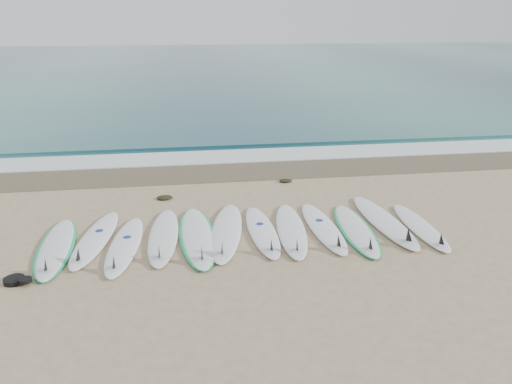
{
  "coord_description": "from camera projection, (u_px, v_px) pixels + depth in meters",
  "views": [
    {
      "loc": [
        -1.06,
        -8.58,
        4.0
      ],
      "look_at": [
        0.41,
        1.3,
        0.4
      ],
      "focal_mm": 35.0,
      "sensor_mm": 36.0,
      "label": 1
    }
  ],
  "objects": [
    {
      "name": "seaweed_near",
      "position": [
        165.0,
        197.0,
        11.35
      ],
      "size": [
        0.36,
        0.28,
        0.07
      ],
      "primitive_type": "ellipsoid",
      "color": "black",
      "rests_on": "ground"
    },
    {
      "name": "wet_sand_band",
      "position": [
        225.0,
        171.0,
        13.3
      ],
      "size": [
        120.0,
        1.8,
        0.01
      ],
      "primitive_type": "cube",
      "color": "brown",
      "rests_on": "ground"
    },
    {
      "name": "surfboard_10",
      "position": [
        385.0,
        222.0,
        9.96
      ],
      "size": [
        0.72,
        2.86,
        0.36
      ],
      "rotation": [
        0.0,
        0.0,
        0.05
      ],
      "color": "white",
      "rests_on": "ground"
    },
    {
      "name": "ground",
      "position": [
        245.0,
        236.0,
        9.49
      ],
      "size": [
        120.0,
        120.0,
        0.0
      ],
      "primitive_type": "plane",
      "color": "tan"
    },
    {
      "name": "wave_crest",
      "position": [
        217.0,
        143.0,
        15.99
      ],
      "size": [
        120.0,
        1.0,
        0.1
      ],
      "primitive_type": "cube",
      "color": "#255E64",
      "rests_on": "ground"
    },
    {
      "name": "surfboard_7",
      "position": [
        291.0,
        230.0,
        9.58
      ],
      "size": [
        0.82,
        2.68,
        0.34
      ],
      "rotation": [
        0.0,
        0.0,
        -0.11
      ],
      "color": "white",
      "rests_on": "ground"
    },
    {
      "name": "surfboard_11",
      "position": [
        421.0,
        227.0,
        9.73
      ],
      "size": [
        0.54,
        2.38,
        0.3
      ],
      "rotation": [
        0.0,
        0.0,
        -0.02
      ],
      "color": "white",
      "rests_on": "ground"
    },
    {
      "name": "surfboard_3",
      "position": [
        163.0,
        237.0,
        9.31
      ],
      "size": [
        0.66,
        2.65,
        0.34
      ],
      "rotation": [
        0.0,
        0.0,
        -0.04
      ],
      "color": "white",
      "rests_on": "ground"
    },
    {
      "name": "surfboard_2",
      "position": [
        124.0,
        246.0,
        8.94
      ],
      "size": [
        0.73,
        2.55,
        0.32
      ],
      "rotation": [
        0.0,
        0.0,
        -0.08
      ],
      "color": "white",
      "rests_on": "ground"
    },
    {
      "name": "surfboard_9",
      "position": [
        356.0,
        230.0,
        9.63
      ],
      "size": [
        0.77,
        2.59,
        0.32
      ],
      "rotation": [
        0.0,
        0.0,
        -0.06
      ],
      "color": "silver",
      "rests_on": "ground"
    },
    {
      "name": "foam_band",
      "position": [
        221.0,
        157.0,
        14.6
      ],
      "size": [
        120.0,
        1.4,
        0.04
      ],
      "primitive_type": "cube",
      "color": "silver",
      "rests_on": "ground"
    },
    {
      "name": "surfboard_1",
      "position": [
        94.0,
        239.0,
        9.2
      ],
      "size": [
        0.89,
        2.61,
        0.33
      ],
      "rotation": [
        0.0,
        0.0,
        -0.14
      ],
      "color": "white",
      "rests_on": "ground"
    },
    {
      "name": "leash_coil",
      "position": [
        17.0,
        280.0,
        7.81
      ],
      "size": [
        0.46,
        0.36,
        0.11
      ],
      "color": "black",
      "rests_on": "ground"
    },
    {
      "name": "ocean",
      "position": [
        194.0,
        66.0,
        39.73
      ],
      "size": [
        120.0,
        55.0,
        0.03
      ],
      "primitive_type": "cube",
      "color": "#255E64",
      "rests_on": "ground"
    },
    {
      "name": "surfboard_4",
      "position": [
        197.0,
        236.0,
        9.33
      ],
      "size": [
        0.8,
        2.84,
        0.36
      ],
      "rotation": [
        0.0,
        0.0,
        0.04
      ],
      "color": "white",
      "rests_on": "ground"
    },
    {
      "name": "surfboard_8",
      "position": [
        324.0,
        228.0,
        9.69
      ],
      "size": [
        0.59,
        2.54,
        0.32
      ],
      "rotation": [
        0.0,
        0.0,
        0.03
      ],
      "color": "white",
      "rests_on": "ground"
    },
    {
      "name": "surfboard_0",
      "position": [
        56.0,
        248.0,
        8.89
      ],
      "size": [
        0.78,
        2.62,
        0.33
      ],
      "rotation": [
        0.0,
        0.0,
        0.06
      ],
      "color": "white",
      "rests_on": "ground"
    },
    {
      "name": "seaweed_far",
      "position": [
        286.0,
        181.0,
        12.5
      ],
      "size": [
        0.33,
        0.26,
        0.06
      ],
      "primitive_type": "ellipsoid",
      "color": "black",
      "rests_on": "ground"
    },
    {
      "name": "surfboard_5",
      "position": [
        226.0,
        232.0,
        9.5
      ],
      "size": [
        1.02,
        2.84,
        0.36
      ],
      "rotation": [
        0.0,
        0.0,
        -0.16
      ],
      "color": "white",
      "rests_on": "ground"
    },
    {
      "name": "surfboard_6",
      "position": [
        263.0,
        232.0,
        9.53
      ],
      "size": [
        0.57,
        2.49,
        0.32
      ],
      "rotation": [
        0.0,
        0.0,
        0.02
      ],
      "color": "white",
      "rests_on": "ground"
    }
  ]
}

